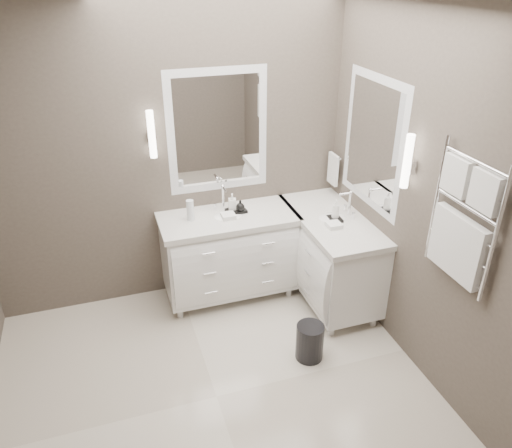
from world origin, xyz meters
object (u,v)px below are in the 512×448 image
object	(u,v)px
vanity_back	(229,251)
vanity_right	(330,252)
towel_ladder	(462,225)
waste_bin	(310,342)

from	to	relation	value
vanity_back	vanity_right	distance (m)	0.93
towel_ladder	vanity_right	bearing A→B (deg)	99.84
vanity_back	towel_ladder	bearing A→B (deg)	-55.90
vanity_back	waste_bin	distance (m)	1.16
vanity_back	towel_ladder	world-z (taller)	towel_ladder
vanity_right	waste_bin	xyz separation A→B (m)	(-0.50, -0.72, -0.33)
towel_ladder	waste_bin	world-z (taller)	towel_ladder
vanity_back	waste_bin	world-z (taller)	vanity_back
vanity_right	waste_bin	distance (m)	0.94
towel_ladder	waste_bin	xyz separation A→B (m)	(-0.73, 0.58, -1.24)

